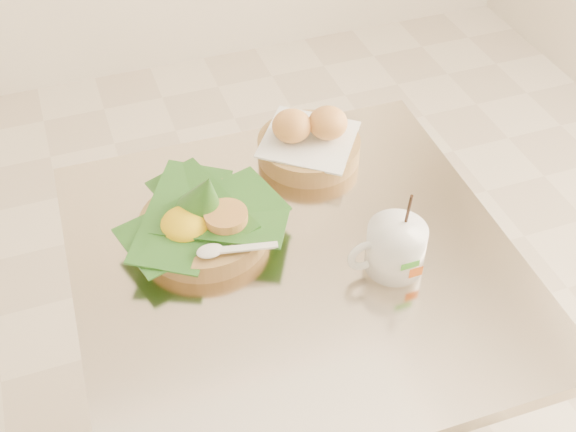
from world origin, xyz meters
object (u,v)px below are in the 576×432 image
object	(u,v)px
rice_basket	(203,220)
bread_basket	(309,141)
coffee_mug	(394,247)
cafe_table	(294,341)

from	to	relation	value
rice_basket	bread_basket	distance (m)	0.28
rice_basket	coffee_mug	xyz separation A→B (m)	(0.26, -0.17, 0.01)
cafe_table	bread_basket	bearing A→B (deg)	64.33
cafe_table	bread_basket	distance (m)	0.37
cafe_table	bread_basket	xyz separation A→B (m)	(0.11, 0.24, 0.26)
cafe_table	rice_basket	bearing A→B (deg)	141.63
rice_basket	bread_basket	size ratio (longest dim) A/B	1.19
bread_basket	coffee_mug	world-z (taller)	coffee_mug
cafe_table	rice_basket	size ratio (longest dim) A/B	2.80
bread_basket	coffee_mug	size ratio (longest dim) A/B	1.40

